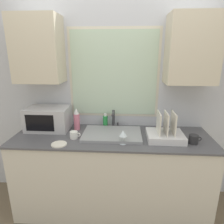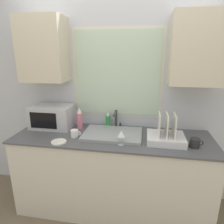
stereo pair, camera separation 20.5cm
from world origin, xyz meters
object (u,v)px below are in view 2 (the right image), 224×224
Objects in this scene: mug_near_sink at (75,133)px; wine_glass at (121,134)px; spray_bottle at (79,118)px; microwave at (53,116)px; soap_bottle at (108,121)px; dish_rack at (166,136)px; faucet at (116,118)px.

wine_glass reaches higher than mug_near_sink.
microwave is at bearing -177.50° from spray_bottle.
spray_bottle is 0.34m from soap_bottle.
soap_bottle is 0.46m from mug_near_sink.
microwave is 0.44m from mug_near_sink.
microwave is 0.67m from soap_bottle.
mug_near_sink is (0.03, -0.26, -0.08)m from spray_bottle.
dish_rack reaches higher than microwave.
soap_bottle reaches higher than wine_glass.
soap_bottle is at bearing 154.37° from dish_rack.
spray_bottle is 1.47× the size of soap_bottle.
dish_rack is 0.72m from soap_bottle.
dish_rack is (1.31, -0.21, -0.07)m from microwave.
wine_glass is (0.11, -0.42, -0.02)m from faucet.
faucet is at bearing -12.13° from soap_bottle.
mug_near_sink is (-0.30, -0.35, -0.04)m from soap_bottle.
mug_near_sink is (-0.95, -0.04, -0.02)m from dish_rack.
mug_near_sink is at bearing -83.62° from spray_bottle.
microwave is 4.31× the size of mug_near_sink.
faucet is 0.77m from microwave.
wine_glass is (0.54, -0.35, -0.02)m from spray_bottle.
faucet is 0.84× the size of spray_bottle.
faucet is 0.44m from wine_glass.
microwave reaches higher than soap_bottle.
soap_bottle is at bearing 16.01° from spray_bottle.
spray_bottle is (0.33, 0.01, -0.01)m from microwave.
soap_bottle is 0.50m from wine_glass.
faucet is 0.62m from dish_rack.
dish_rack reaches higher than faucet.
microwave is 1.33m from dish_rack.
microwave is at bearing 145.86° from mug_near_sink.
spray_bottle is at bearing -163.99° from soap_bottle.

